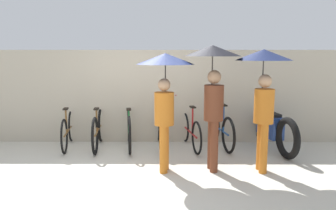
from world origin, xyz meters
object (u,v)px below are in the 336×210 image
(parked_bicycle_5, at_px, (220,129))
(pedestrian_leading, at_px, (165,80))
(parked_bicycle_3, at_px, (160,130))
(pedestrian_trailing, at_px, (264,78))
(parked_bicycle_1, at_px, (98,129))
(parked_bicycle_2, at_px, (129,129))
(motorcycle, at_px, (270,128))
(parked_bicycle_4, at_px, (190,131))
(pedestrian_center, at_px, (213,75))
(parked_bicycle_0, at_px, (68,130))

(parked_bicycle_5, height_order, pedestrian_leading, pedestrian_leading)
(parked_bicycle_3, relative_size, pedestrian_trailing, 0.83)
(parked_bicycle_1, bearing_deg, parked_bicycle_2, -94.05)
(parked_bicycle_3, distance_m, motorcycle, 2.28)
(parked_bicycle_5, bearing_deg, pedestrian_trailing, -171.13)
(parked_bicycle_2, bearing_deg, parked_bicycle_4, -98.45)
(parked_bicycle_5, bearing_deg, pedestrian_center, 155.41)
(parked_bicycle_1, relative_size, motorcycle, 0.78)
(pedestrian_center, bearing_deg, parked_bicycle_4, 94.99)
(parked_bicycle_3, height_order, pedestrian_leading, pedestrian_leading)
(parked_bicycle_4, bearing_deg, pedestrian_leading, 147.94)
(parked_bicycle_5, height_order, motorcycle, parked_bicycle_5)
(parked_bicycle_0, relative_size, parked_bicycle_1, 0.96)
(pedestrian_center, bearing_deg, parked_bicycle_2, 133.24)
(parked_bicycle_4, bearing_deg, parked_bicycle_5, -95.51)
(motorcycle, bearing_deg, parked_bicycle_3, 78.18)
(parked_bicycle_5, xyz_separation_m, pedestrian_center, (-0.36, -1.34, 1.23))
(parked_bicycle_0, relative_size, pedestrian_trailing, 0.82)
(parked_bicycle_0, height_order, parked_bicycle_4, parked_bicycle_4)
(parked_bicycle_2, height_order, parked_bicycle_5, parked_bicycle_2)
(parked_bicycle_1, xyz_separation_m, motorcycle, (3.56, -0.03, 0.05))
(parked_bicycle_2, distance_m, pedestrian_center, 2.36)
(parked_bicycle_0, xyz_separation_m, parked_bicycle_2, (1.28, -0.02, 0.03))
(parked_bicycle_0, distance_m, parked_bicycle_1, 0.64)
(parked_bicycle_2, bearing_deg, motorcycle, -99.32)
(pedestrian_center, distance_m, pedestrian_trailing, 0.83)
(parked_bicycle_0, xyz_separation_m, parked_bicycle_5, (3.20, 0.04, 0.01))
(parked_bicycle_4, bearing_deg, parked_bicycle_3, 74.27)
(parked_bicycle_4, height_order, pedestrian_center, pedestrian_center)
(pedestrian_leading, bearing_deg, parked_bicycle_4, 76.43)
(pedestrian_trailing, bearing_deg, parked_bicycle_2, 150.89)
(parked_bicycle_0, height_order, pedestrian_center, pedestrian_center)
(parked_bicycle_0, height_order, parked_bicycle_3, parked_bicycle_3)
(parked_bicycle_0, bearing_deg, pedestrian_trailing, -118.84)
(parked_bicycle_4, height_order, motorcycle, parked_bicycle_4)
(parked_bicycle_0, relative_size, parked_bicycle_3, 0.98)
(parked_bicycle_5, distance_m, pedestrian_leading, 2.13)
(parked_bicycle_3, relative_size, pedestrian_leading, 0.86)
(parked_bicycle_3, bearing_deg, motorcycle, -96.85)
(parked_bicycle_4, xyz_separation_m, pedestrian_trailing, (1.11, -1.32, 1.20))
(parked_bicycle_2, bearing_deg, parked_bicycle_1, 82.68)
(pedestrian_leading, relative_size, pedestrian_center, 0.94)
(parked_bicycle_4, distance_m, pedestrian_leading, 1.83)
(pedestrian_leading, xyz_separation_m, pedestrian_trailing, (1.61, 0.00, 0.03))
(parked_bicycle_1, bearing_deg, pedestrian_center, -125.11)
(pedestrian_center, bearing_deg, parked_bicycle_0, 147.97)
(motorcycle, bearing_deg, parked_bicycle_0, 79.70)
(parked_bicycle_2, distance_m, parked_bicycle_5, 1.92)
(parked_bicycle_1, height_order, pedestrian_leading, pedestrian_leading)
(parked_bicycle_2, distance_m, parked_bicycle_3, 0.64)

